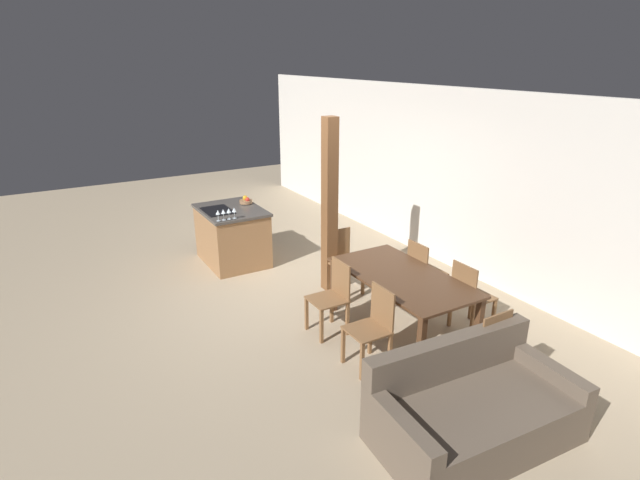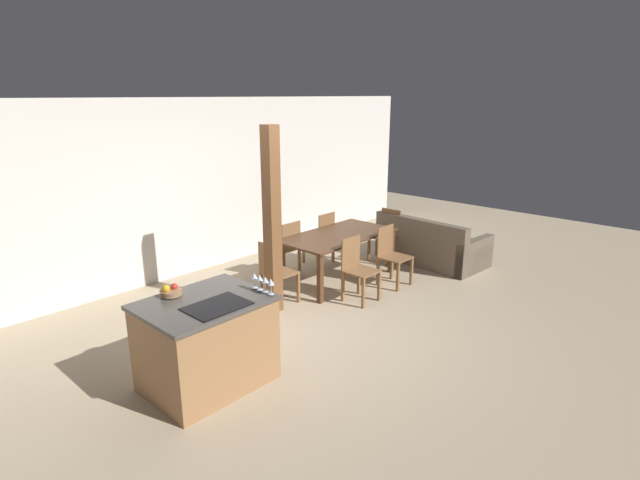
{
  "view_description": "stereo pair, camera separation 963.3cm",
  "coord_description": "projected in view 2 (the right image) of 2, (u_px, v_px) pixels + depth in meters",
  "views": [
    {
      "loc": [
        5.65,
        -2.75,
        3.11
      ],
      "look_at": [
        0.6,
        0.2,
        0.95
      ],
      "focal_mm": 28.0,
      "sensor_mm": 36.0,
      "label": 1
    },
    {
      "loc": [
        -3.9,
        -3.94,
        2.74
      ],
      "look_at": [
        0.6,
        0.2,
        0.95
      ],
      "focal_mm": 28.0,
      "sensor_mm": 36.0,
      "label": 2
    }
  ],
  "objects": [
    {
      "name": "kitchen_island",
      "position": [
        207.0,
        343.0,
        4.8
      ],
      "size": [
        1.17,
        0.9,
        0.89
      ],
      "color": "#9E7047",
      "rests_on": "ground_plane"
    },
    {
      "name": "dining_chair_head_end",
      "position": [
        276.0,
        272.0,
        6.65
      ],
      "size": [
        0.4,
        0.4,
        0.88
      ],
      "rotation": [
        0.0,
        0.0,
        1.57
      ],
      "color": "brown",
      "rests_on": "ground_plane"
    },
    {
      "name": "dining_chair_near_left",
      "position": [
        357.0,
        268.0,
        6.81
      ],
      "size": [
        0.4,
        0.4,
        0.88
      ],
      "color": "brown",
      "rests_on": "ground_plane"
    },
    {
      "name": "dining_chair_far_right",
      "position": [
        321.0,
        237.0,
        8.29
      ],
      "size": [
        0.4,
        0.4,
        0.88
      ],
      "rotation": [
        0.0,
        0.0,
        3.14
      ],
      "color": "brown",
      "rests_on": "ground_plane"
    },
    {
      "name": "fruit_bowl",
      "position": [
        170.0,
        291.0,
        4.76
      ],
      "size": [
        0.21,
        0.21,
        0.11
      ],
      "color": "#99704C",
      "rests_on": "kitchen_island"
    },
    {
      "name": "wine_glass_far",
      "position": [
        260.0,
        278.0,
        4.86
      ],
      "size": [
        0.07,
        0.07,
        0.16
      ],
      "color": "silver",
      "rests_on": "kitchen_island"
    },
    {
      "name": "wine_glass_middle",
      "position": [
        265.0,
        280.0,
        4.81
      ],
      "size": [
        0.07,
        0.07,
        0.16
      ],
      "color": "silver",
      "rests_on": "kitchen_island"
    },
    {
      "name": "dining_table",
      "position": [
        338.0,
        240.0,
        7.5
      ],
      "size": [
        1.8,
        0.95,
        0.72
      ],
      "color": "#51331E",
      "rests_on": "ground_plane"
    },
    {
      "name": "wall_back",
      "position": [
        170.0,
        191.0,
        7.47
      ],
      "size": [
        11.2,
        0.08,
        2.7
      ],
      "color": "silver",
      "rests_on": "ground_plane"
    },
    {
      "name": "dining_chair_near_right",
      "position": [
        391.0,
        254.0,
        7.38
      ],
      "size": [
        0.4,
        0.4,
        0.88
      ],
      "color": "brown",
      "rests_on": "ground_plane"
    },
    {
      "name": "ground_plane",
      "position": [
        299.0,
        328.0,
        6.09
      ],
      "size": [
        16.0,
        16.0,
        0.0
      ],
      "primitive_type": "plane",
      "color": "tan"
    },
    {
      "name": "couch",
      "position": [
        431.0,
        247.0,
        8.43
      ],
      "size": [
        1.04,
        1.79,
        0.8
      ],
      "rotation": [
        0.0,
        0.0,
        1.5
      ],
      "color": "brown",
      "rests_on": "ground_plane"
    },
    {
      "name": "dining_chair_far_left",
      "position": [
        286.0,
        247.0,
        7.72
      ],
      "size": [
        0.4,
        0.4,
        0.88
      ],
      "rotation": [
        0.0,
        0.0,
        3.14
      ],
      "color": "brown",
      "rests_on": "ground_plane"
    },
    {
      "name": "wine_glass_end",
      "position": [
        254.0,
        276.0,
        4.91
      ],
      "size": [
        0.07,
        0.07,
        0.16
      ],
      "color": "silver",
      "rests_on": "kitchen_island"
    },
    {
      "name": "timber_post",
      "position": [
        272.0,
        222.0,
        6.26
      ],
      "size": [
        0.17,
        0.17,
        2.4
      ],
      "color": "brown",
      "rests_on": "ground_plane"
    },
    {
      "name": "dining_chair_foot_end",
      "position": [
        386.0,
        234.0,
        8.44
      ],
      "size": [
        0.4,
        0.4,
        0.88
      ],
      "rotation": [
        0.0,
        0.0,
        -1.57
      ],
      "color": "brown",
      "rests_on": "ground_plane"
    },
    {
      "name": "wine_glass_near",
      "position": [
        271.0,
        283.0,
        4.75
      ],
      "size": [
        0.07,
        0.07,
        0.16
      ],
      "color": "silver",
      "rests_on": "kitchen_island"
    }
  ]
}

